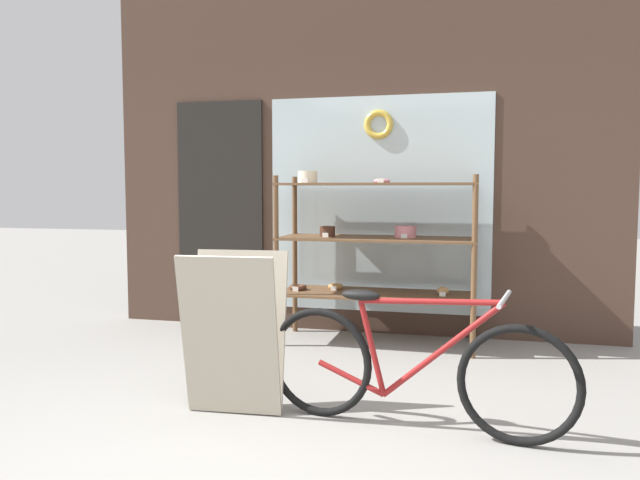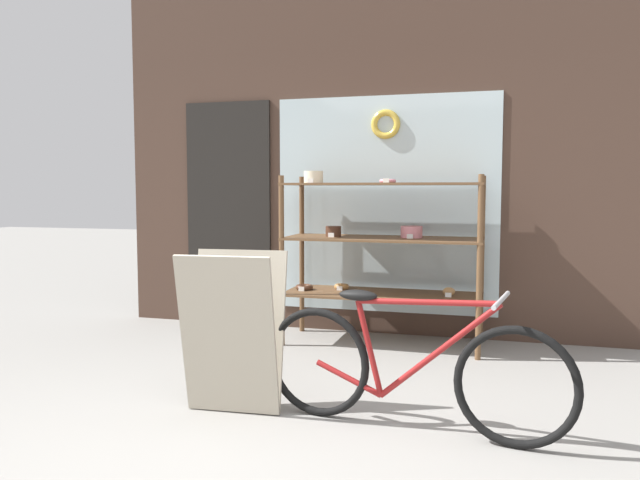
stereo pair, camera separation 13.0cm
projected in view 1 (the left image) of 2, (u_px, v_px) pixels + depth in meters
The scene contains 5 objects.
ground_plane at pixel (236, 471), 2.85m from camera, with size 30.00×30.00×0.00m, color gray.
storefront_facade at pixel (352, 160), 5.57m from camera, with size 4.61×0.13×3.19m.
display_case at pixel (373, 241), 5.15m from camera, with size 1.61×0.59×1.44m.
bicycle at pixel (412, 368), 3.32m from camera, with size 1.69×0.46×0.75m.
sandwich_board at pixel (234, 333), 3.55m from camera, with size 0.58×0.42×0.92m.
Camera 1 is at (1.05, -2.58, 1.29)m, focal length 35.00 mm.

